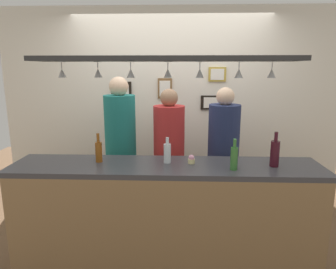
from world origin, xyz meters
TOP-DOWN VIEW (x-y plane):
  - ground_plane at (0.00, 0.00)m, footprint 8.00×8.00m
  - back_wall at (0.00, 1.10)m, footprint 4.40×0.06m
  - bar_counter at (0.00, -0.51)m, footprint 2.70×0.55m
  - overhead_glass_rack at (0.00, -0.30)m, footprint 2.20×0.36m
  - hanging_wineglass_far_left at (-0.88, -0.28)m, footprint 0.07×0.07m
  - hanging_wineglass_left at (-0.58, -0.26)m, footprint 0.07×0.07m
  - hanging_wineglass_center_left at (-0.29, -0.32)m, footprint 0.07×0.07m
  - hanging_wineglass_center at (0.01, -0.28)m, footprint 0.07×0.07m
  - hanging_wineglass_center_right at (0.28, -0.31)m, footprint 0.07×0.07m
  - hanging_wineglass_right at (0.59, -0.33)m, footprint 0.07×0.07m
  - hanging_wineglass_far_right at (0.86, -0.31)m, footprint 0.07×0.07m
  - person_left_teal_shirt at (-0.54, 0.37)m, footprint 0.34×0.34m
  - person_middle_red_shirt at (-0.00, 0.37)m, footprint 0.34×0.34m
  - person_right_navy_shirt at (0.60, 0.37)m, footprint 0.34×0.34m
  - bottle_beer_green_import at (0.57, -0.46)m, footprint 0.06×0.06m
  - bottle_wine_dark_red at (0.92, -0.36)m, footprint 0.08×0.08m
  - bottle_beer_amber_tall at (-0.60, -0.30)m, footprint 0.06×0.06m
  - bottle_soda_clear at (0.01, -0.29)m, footprint 0.06×0.06m
  - cupcake at (0.22, -0.31)m, footprint 0.06×0.06m
  - picture_frame_lower_pair at (0.53, 1.06)m, footprint 0.30×0.02m
  - picture_frame_crest at (-0.08, 1.06)m, footprint 0.18×0.02m
  - picture_frame_caricature at (-0.64, 1.06)m, footprint 0.26×0.02m
  - picture_frame_upper_small at (0.58, 1.06)m, footprint 0.22×0.02m

SIDE VIEW (x-z plane):
  - ground_plane at x=0.00m, z-range 0.00..0.00m
  - bar_counter at x=0.00m, z-range 0.18..1.20m
  - person_middle_red_shirt at x=0.00m, z-range 0.17..1.80m
  - person_right_navy_shirt at x=0.60m, z-range 0.17..1.82m
  - cupcake at x=0.22m, z-range 1.02..1.10m
  - person_left_teal_shirt at x=-0.54m, z-range 0.18..1.94m
  - bottle_soda_clear at x=0.01m, z-range 1.00..1.23m
  - bottle_beer_amber_tall at x=-0.60m, z-range 1.00..1.26m
  - bottle_beer_green_import at x=0.57m, z-range 1.00..1.26m
  - bottle_wine_dark_red at x=0.92m, z-range 0.99..1.29m
  - back_wall at x=0.00m, z-range 0.00..2.60m
  - picture_frame_lower_pair at x=0.53m, z-range 1.32..1.50m
  - picture_frame_caricature at x=-0.64m, z-range 1.33..1.67m
  - picture_frame_crest at x=-0.08m, z-range 1.46..1.72m
  - picture_frame_upper_small at x=0.58m, z-range 1.68..1.86m
  - hanging_wineglass_far_left at x=-0.88m, z-range 1.74..1.87m
  - hanging_wineglass_left at x=-0.58m, z-range 1.74..1.87m
  - hanging_wineglass_center_left at x=-0.29m, z-range 1.74..1.87m
  - hanging_wineglass_center at x=0.01m, z-range 1.74..1.87m
  - hanging_wineglass_center_right at x=0.28m, z-range 1.74..1.87m
  - hanging_wineglass_right at x=0.59m, z-range 1.74..1.87m
  - hanging_wineglass_far_right at x=0.86m, z-range 1.74..1.87m
  - overhead_glass_rack at x=0.00m, z-range 1.90..1.94m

